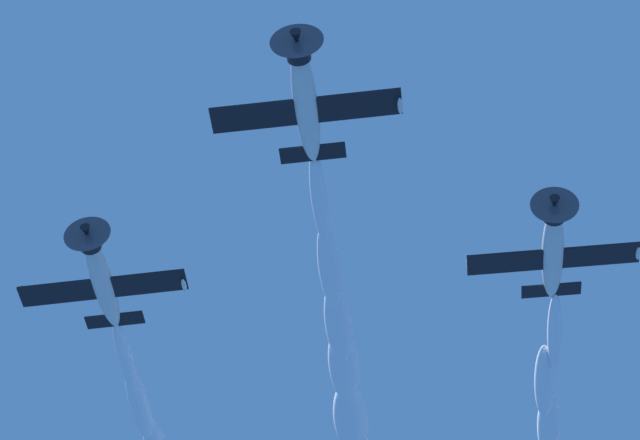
# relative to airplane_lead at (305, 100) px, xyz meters

# --- Properties ---
(airplane_lead) EXTENTS (8.68, 9.66, 2.94)m
(airplane_lead) POSITION_rel_airplane_lead_xyz_m (0.00, 0.00, 0.00)
(airplane_lead) COLOR silver
(airplane_left_wingman) EXTENTS (8.66, 9.66, 3.27)m
(airplane_left_wingman) POSITION_rel_airplane_lead_xyz_m (-15.56, 8.36, 0.73)
(airplane_left_wingman) COLOR silver
(airplane_right_wingman) EXTENTS (8.68, 9.66, 2.95)m
(airplane_right_wingman) POSITION_rel_airplane_lead_xyz_m (-7.95, -16.00, 0.77)
(airplane_right_wingman) COLOR silver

